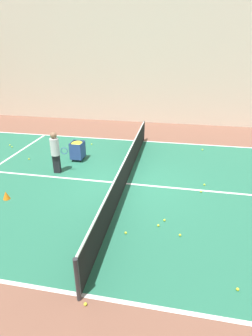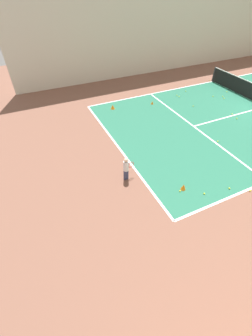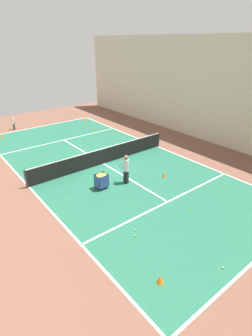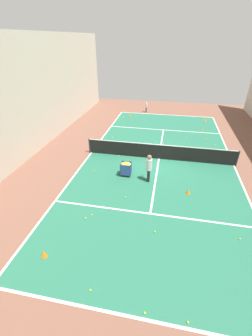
{
  "view_description": "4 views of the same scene",
  "coord_description": "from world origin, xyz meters",
  "px_view_note": "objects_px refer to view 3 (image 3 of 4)",
  "views": [
    {
      "loc": [
        -8.61,
        -1.65,
        4.74
      ],
      "look_at": [
        0.0,
        0.0,
        0.66
      ],
      "focal_mm": 28.0,
      "sensor_mm": 36.0,
      "label": 1
    },
    {
      "loc": [
        8.61,
        -14.21,
        6.8
      ],
      "look_at": [
        2.28,
        -11.24,
        0.63
      ],
      "focal_mm": 24.0,
      "sensor_mm": 36.0,
      "label": 2
    },
    {
      "loc": [
        8.61,
        13.3,
        7.43
      ],
      "look_at": [
        0.43,
        2.96,
        0.95
      ],
      "focal_mm": 28.0,
      "sensor_mm": 36.0,
      "label": 3
    },
    {
      "loc": [
        -0.47,
        14.21,
        7.43
      ],
      "look_at": [
        1.86,
        2.59,
        0.51
      ],
      "focal_mm": 24.0,
      "sensor_mm": 36.0,
      "label": 4
    }
  ],
  "objects_px": {
    "tennis_net": "(103,156)",
    "player_near_baseline": "(13,123)",
    "ball_cart": "(101,178)",
    "coach_at_net": "(126,167)",
    "training_cone_0": "(160,279)",
    "training_cone_1": "(95,128)"
  },
  "relations": [
    {
      "from": "tennis_net",
      "to": "player_near_baseline",
      "type": "xyz_separation_m",
      "value": [
        2.28,
        -11.23,
        0.09
      ]
    },
    {
      "from": "ball_cart",
      "to": "training_cone_0",
      "type": "distance_m",
      "value": 6.82
    },
    {
      "from": "tennis_net",
      "to": "ball_cart",
      "type": "distance_m",
      "value": 3.19
    },
    {
      "from": "tennis_net",
      "to": "ball_cart",
      "type": "xyz_separation_m",
      "value": [
        1.86,
        2.59,
        0.05
      ]
    },
    {
      "from": "coach_at_net",
      "to": "ball_cart",
      "type": "bearing_deg",
      "value": 70.34
    },
    {
      "from": "training_cone_0",
      "to": "ball_cart",
      "type": "bearing_deg",
      "value": -106.73
    },
    {
      "from": "player_near_baseline",
      "to": "coach_at_net",
      "type": "distance_m",
      "value": 14.31
    },
    {
      "from": "player_near_baseline",
      "to": "training_cone_0",
      "type": "height_order",
      "value": "player_near_baseline"
    },
    {
      "from": "ball_cart",
      "to": "training_cone_1",
      "type": "height_order",
      "value": "ball_cart"
    },
    {
      "from": "player_near_baseline",
      "to": "ball_cart",
      "type": "bearing_deg",
      "value": -7.64
    },
    {
      "from": "coach_at_net",
      "to": "training_cone_1",
      "type": "xyz_separation_m",
      "value": [
        -3.97,
        -9.52,
        -0.88
      ]
    },
    {
      "from": "tennis_net",
      "to": "coach_at_net",
      "type": "bearing_deg",
      "value": 81.67
    },
    {
      "from": "coach_at_net",
      "to": "training_cone_0",
      "type": "distance_m",
      "value": 7.06
    },
    {
      "from": "tennis_net",
      "to": "coach_at_net",
      "type": "relative_size",
      "value": 5.97
    },
    {
      "from": "tennis_net",
      "to": "player_near_baseline",
      "type": "relative_size",
      "value": 9.03
    },
    {
      "from": "training_cone_1",
      "to": "tennis_net",
      "type": "bearing_deg",
      "value": 61.71
    },
    {
      "from": "tennis_net",
      "to": "training_cone_0",
      "type": "height_order",
      "value": "tennis_net"
    },
    {
      "from": "tennis_net",
      "to": "ball_cart",
      "type": "height_order",
      "value": "tennis_net"
    },
    {
      "from": "tennis_net",
      "to": "training_cone_1",
      "type": "height_order",
      "value": "tennis_net"
    },
    {
      "from": "ball_cart",
      "to": "coach_at_net",
      "type": "bearing_deg",
      "value": 165.58
    },
    {
      "from": "coach_at_net",
      "to": "training_cone_1",
      "type": "distance_m",
      "value": 10.35
    },
    {
      "from": "tennis_net",
      "to": "training_cone_0",
      "type": "distance_m",
      "value": 9.88
    }
  ]
}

